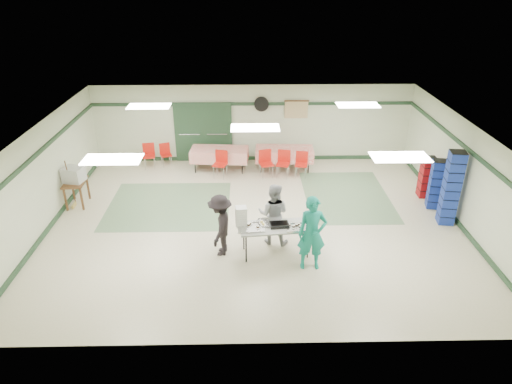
{
  "coord_description": "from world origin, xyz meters",
  "views": [
    {
      "loc": [
        -0.2,
        -10.81,
        6.26
      ],
      "look_at": [
        0.01,
        -0.3,
        1.05
      ],
      "focal_mm": 32.0,
      "sensor_mm": 36.0,
      "label": 1
    }
  ],
  "objects_px": {
    "chair_loose_a": "(165,152)",
    "chair_loose_b": "(149,153)",
    "dining_table_a": "(284,154)",
    "office_printer": "(74,174)",
    "volunteer_grey": "(273,214)",
    "printer_table": "(75,185)",
    "dining_table_b": "(219,154)",
    "chair_a": "(283,161)",
    "chair_b": "(266,161)",
    "volunteer_teal": "(312,234)",
    "volunteer_dark": "(220,225)",
    "chair_c": "(302,161)",
    "broom": "(70,183)",
    "crate_stack_red": "(427,177)",
    "serving_table": "(276,228)",
    "crate_stack_blue_a": "(451,188)",
    "chair_d": "(221,161)",
    "crate_stack_blue_b": "(436,184)"
  },
  "relations": [
    {
      "from": "chair_b",
      "to": "volunteer_grey",
      "type": "bearing_deg",
      "value": -103.84
    },
    {
      "from": "chair_loose_a",
      "to": "printer_table",
      "type": "bearing_deg",
      "value": -146.02
    },
    {
      "from": "chair_loose_a",
      "to": "crate_stack_red",
      "type": "distance_m",
      "value": 8.61
    },
    {
      "from": "volunteer_dark",
      "to": "chair_a",
      "type": "distance_m",
      "value": 4.88
    },
    {
      "from": "chair_loose_a",
      "to": "office_printer",
      "type": "height_order",
      "value": "office_printer"
    },
    {
      "from": "printer_table",
      "to": "office_printer",
      "type": "bearing_deg",
      "value": 86.98
    },
    {
      "from": "volunteer_teal",
      "to": "office_printer",
      "type": "xyz_separation_m",
      "value": [
        -6.38,
        3.23,
        0.06
      ]
    },
    {
      "from": "serving_table",
      "to": "chair_c",
      "type": "relative_size",
      "value": 2.1
    },
    {
      "from": "crate_stack_blue_b",
      "to": "dining_table_a",
      "type": "bearing_deg",
      "value": 145.18
    },
    {
      "from": "dining_table_b",
      "to": "chair_c",
      "type": "xyz_separation_m",
      "value": [
        2.72,
        -0.57,
        -0.06
      ]
    },
    {
      "from": "volunteer_grey",
      "to": "dining_table_b",
      "type": "height_order",
      "value": "volunteer_grey"
    },
    {
      "from": "volunteer_dark",
      "to": "crate_stack_red",
      "type": "height_order",
      "value": "volunteer_dark"
    },
    {
      "from": "serving_table",
      "to": "chair_c",
      "type": "bearing_deg",
      "value": 70.21
    },
    {
      "from": "dining_table_a",
      "to": "chair_c",
      "type": "relative_size",
      "value": 2.35
    },
    {
      "from": "dining_table_a",
      "to": "broom",
      "type": "bearing_deg",
      "value": -155.06
    },
    {
      "from": "chair_loose_b",
      "to": "volunteer_dark",
      "type": "bearing_deg",
      "value": -72.23
    },
    {
      "from": "chair_a",
      "to": "office_printer",
      "type": "bearing_deg",
      "value": -149.02
    },
    {
      "from": "volunteer_teal",
      "to": "chair_loose_b",
      "type": "height_order",
      "value": "volunteer_teal"
    },
    {
      "from": "volunteer_grey",
      "to": "broom",
      "type": "bearing_deg",
      "value": -6.24
    },
    {
      "from": "crate_stack_red",
      "to": "chair_b",
      "type": "bearing_deg",
      "value": 161.58
    },
    {
      "from": "volunteer_dark",
      "to": "chair_c",
      "type": "height_order",
      "value": "volunteer_dark"
    },
    {
      "from": "chair_a",
      "to": "chair_b",
      "type": "bearing_deg",
      "value": -166.35
    },
    {
      "from": "chair_loose_b",
      "to": "crate_stack_red",
      "type": "bearing_deg",
      "value": -24.7
    },
    {
      "from": "chair_loose_a",
      "to": "chair_loose_b",
      "type": "bearing_deg",
      "value": 179.05
    },
    {
      "from": "dining_table_a",
      "to": "printer_table",
      "type": "relative_size",
      "value": 2.21
    },
    {
      "from": "volunteer_teal",
      "to": "office_printer",
      "type": "bearing_deg",
      "value": 152.57
    },
    {
      "from": "volunteer_teal",
      "to": "printer_table",
      "type": "distance_m",
      "value": 7.15
    },
    {
      "from": "volunteer_dark",
      "to": "crate_stack_blue_a",
      "type": "height_order",
      "value": "crate_stack_blue_a"
    },
    {
      "from": "serving_table",
      "to": "printer_table",
      "type": "xyz_separation_m",
      "value": [
        -5.61,
        2.66,
        -0.08
      ]
    },
    {
      "from": "serving_table",
      "to": "volunteer_grey",
      "type": "relative_size",
      "value": 1.1
    },
    {
      "from": "volunteer_dark",
      "to": "chair_d",
      "type": "distance_m",
      "value": 4.53
    },
    {
      "from": "chair_b",
      "to": "dining_table_a",
      "type": "bearing_deg",
      "value": 26.55
    },
    {
      "from": "chair_a",
      "to": "printer_table",
      "type": "distance_m",
      "value": 6.43
    },
    {
      "from": "chair_a",
      "to": "dining_table_a",
      "type": "bearing_deg",
      "value": 96.62
    },
    {
      "from": "serving_table",
      "to": "crate_stack_blue_b",
      "type": "relative_size",
      "value": 1.21
    },
    {
      "from": "volunteer_grey",
      "to": "broom",
      "type": "xyz_separation_m",
      "value": [
        -5.66,
        2.02,
        -0.05
      ]
    },
    {
      "from": "dining_table_b",
      "to": "chair_loose_a",
      "type": "height_order",
      "value": "chair_loose_a"
    },
    {
      "from": "dining_table_a",
      "to": "office_printer",
      "type": "bearing_deg",
      "value": -155.82
    },
    {
      "from": "crate_stack_blue_a",
      "to": "crate_stack_red",
      "type": "bearing_deg",
      "value": 90.0
    },
    {
      "from": "printer_table",
      "to": "volunteer_grey",
      "type": "bearing_deg",
      "value": -23.97
    },
    {
      "from": "volunteer_teal",
      "to": "chair_loose_a",
      "type": "height_order",
      "value": "volunteer_teal"
    },
    {
      "from": "volunteer_grey",
      "to": "chair_b",
      "type": "height_order",
      "value": "volunteer_grey"
    },
    {
      "from": "crate_stack_blue_a",
      "to": "chair_c",
      "type": "bearing_deg",
      "value": 138.34
    },
    {
      "from": "chair_d",
      "to": "broom",
      "type": "height_order",
      "value": "broom"
    },
    {
      "from": "crate_stack_blue_b",
      "to": "office_printer",
      "type": "relative_size",
      "value": 2.73
    },
    {
      "from": "serving_table",
      "to": "broom",
      "type": "distance_m",
      "value": 6.23
    },
    {
      "from": "chair_a",
      "to": "chair_b",
      "type": "xyz_separation_m",
      "value": [
        -0.58,
        0.0,
        0.01
      ]
    },
    {
      "from": "volunteer_grey",
      "to": "printer_table",
      "type": "height_order",
      "value": "volunteer_grey"
    },
    {
      "from": "chair_c",
      "to": "crate_stack_blue_b",
      "type": "bearing_deg",
      "value": -21.53
    },
    {
      "from": "volunteer_teal",
      "to": "printer_table",
      "type": "height_order",
      "value": "volunteer_teal"
    }
  ]
}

